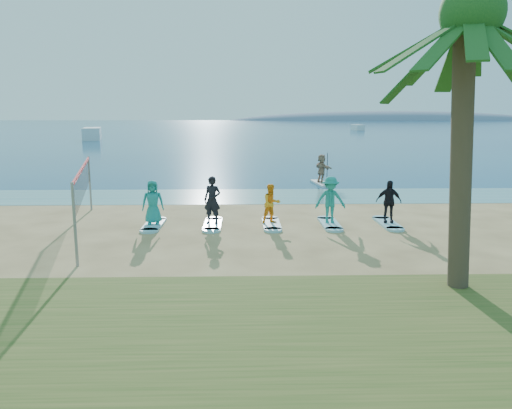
{
  "coord_description": "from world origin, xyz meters",
  "views": [
    {
      "loc": [
        0.26,
        -16.21,
        4.44
      ],
      "look_at": [
        0.76,
        2.0,
        1.1
      ],
      "focal_mm": 35.0,
      "sensor_mm": 36.0,
      "label": 1
    }
  ],
  "objects_px": {
    "boat_offshore_a": "(92,140)",
    "boat_offshore_b": "(357,130)",
    "student_0": "(153,202)",
    "student_3": "(330,200)",
    "surfboard_4": "(388,223)",
    "paddleboarder": "(322,168)",
    "paddleboard": "(321,183)",
    "surfboard_2": "(271,224)",
    "volleyball_net": "(83,182)",
    "student_4": "(389,201)",
    "surfboard_3": "(330,224)",
    "student_1": "(212,200)",
    "palm_tree": "(472,16)",
    "surfboard_0": "(154,225)",
    "student_2": "(271,204)",
    "surfboard_1": "(213,224)"
  },
  "relations": [
    {
      "from": "student_3",
      "to": "student_4",
      "type": "distance_m",
      "value": 2.36
    },
    {
      "from": "student_3",
      "to": "surfboard_4",
      "type": "xyz_separation_m",
      "value": [
        2.36,
        0.0,
        -0.98
      ]
    },
    {
      "from": "paddleboard",
      "to": "student_1",
      "type": "height_order",
      "value": "student_1"
    },
    {
      "from": "paddleboard",
      "to": "student_2",
      "type": "distance_m",
      "value": 12.24
    },
    {
      "from": "surfboard_1",
      "to": "student_2",
      "type": "relative_size",
      "value": 1.39
    },
    {
      "from": "boat_offshore_b",
      "to": "surfboard_4",
      "type": "distance_m",
      "value": 114.45
    },
    {
      "from": "boat_offshore_a",
      "to": "student_1",
      "type": "height_order",
      "value": "student_1"
    },
    {
      "from": "volleyball_net",
      "to": "surfboard_2",
      "type": "bearing_deg",
      "value": 7.55
    },
    {
      "from": "boat_offshore_a",
      "to": "surfboard_0",
      "type": "height_order",
      "value": "boat_offshore_a"
    },
    {
      "from": "palm_tree",
      "to": "student_4",
      "type": "xyz_separation_m",
      "value": [
        0.5,
        7.48,
        -5.73
      ]
    },
    {
      "from": "student_3",
      "to": "surfboard_4",
      "type": "height_order",
      "value": "student_3"
    },
    {
      "from": "student_1",
      "to": "student_3",
      "type": "bearing_deg",
      "value": 16.88
    },
    {
      "from": "paddleboarder",
      "to": "paddleboard",
      "type": "bearing_deg",
      "value": -0.0
    },
    {
      "from": "surfboard_3",
      "to": "volleyball_net",
      "type": "bearing_deg",
      "value": -174.32
    },
    {
      "from": "surfboard_2",
      "to": "surfboard_3",
      "type": "bearing_deg",
      "value": 0.0
    },
    {
      "from": "boat_offshore_a",
      "to": "student_4",
      "type": "bearing_deg",
      "value": -78.16
    },
    {
      "from": "boat_offshore_a",
      "to": "student_2",
      "type": "distance_m",
      "value": 71.47
    },
    {
      "from": "student_0",
      "to": "student_2",
      "type": "distance_m",
      "value": 4.72
    },
    {
      "from": "student_0",
      "to": "student_4",
      "type": "bearing_deg",
      "value": -8.78
    },
    {
      "from": "paddleboard",
      "to": "surfboard_2",
      "type": "xyz_separation_m",
      "value": [
        -3.84,
        -11.59,
        -0.01
      ]
    },
    {
      "from": "boat_offshore_b",
      "to": "student_0",
      "type": "relative_size",
      "value": 3.31
    },
    {
      "from": "boat_offshore_a",
      "to": "surfboard_1",
      "type": "relative_size",
      "value": 3.93
    },
    {
      "from": "surfboard_1",
      "to": "student_4",
      "type": "height_order",
      "value": "student_4"
    },
    {
      "from": "palm_tree",
      "to": "student_3",
      "type": "height_order",
      "value": "palm_tree"
    },
    {
      "from": "surfboard_1",
      "to": "surfboard_4",
      "type": "relative_size",
      "value": 1.0
    },
    {
      "from": "volleyball_net",
      "to": "student_2",
      "type": "xyz_separation_m",
      "value": [
        7.12,
        0.94,
        -1.03
      ]
    },
    {
      "from": "paddleboarder",
      "to": "student_4",
      "type": "height_order",
      "value": "paddleboarder"
    },
    {
      "from": "palm_tree",
      "to": "surfboard_0",
      "type": "distance_m",
      "value": 13.41
    },
    {
      "from": "boat_offshore_a",
      "to": "paddleboard",
      "type": "bearing_deg",
      "value": -74.36
    },
    {
      "from": "surfboard_0",
      "to": "surfboard_3",
      "type": "bearing_deg",
      "value": 0.0
    },
    {
      "from": "student_0",
      "to": "surfboard_4",
      "type": "xyz_separation_m",
      "value": [
        9.44,
        0.0,
        -0.92
      ]
    },
    {
      "from": "boat_offshore_b",
      "to": "student_3",
      "type": "height_order",
      "value": "student_3"
    },
    {
      "from": "paddleboarder",
      "to": "student_3",
      "type": "relative_size",
      "value": 0.96
    },
    {
      "from": "volleyball_net",
      "to": "student_3",
      "type": "height_order",
      "value": "volleyball_net"
    },
    {
      "from": "surfboard_4",
      "to": "palm_tree",
      "type": "bearing_deg",
      "value": -93.8
    },
    {
      "from": "student_3",
      "to": "palm_tree",
      "type": "bearing_deg",
      "value": -75.29
    },
    {
      "from": "student_3",
      "to": "surfboard_4",
      "type": "distance_m",
      "value": 2.56
    },
    {
      "from": "volleyball_net",
      "to": "paddleboard",
      "type": "height_order",
      "value": "volleyball_net"
    },
    {
      "from": "palm_tree",
      "to": "surfboard_2",
      "type": "height_order",
      "value": "palm_tree"
    },
    {
      "from": "surfboard_4",
      "to": "surfboard_3",
      "type": "bearing_deg",
      "value": 180.0
    },
    {
      "from": "paddleboarder",
      "to": "student_0",
      "type": "distance_m",
      "value": 14.41
    },
    {
      "from": "boat_offshore_b",
      "to": "student_4",
      "type": "xyz_separation_m",
      "value": [
        -24.4,
        -111.82,
        0.95
      ]
    },
    {
      "from": "boat_offshore_a",
      "to": "boat_offshore_b",
      "type": "xyz_separation_m",
      "value": [
        55.71,
        45.48,
        0.0
      ]
    },
    {
      "from": "volleyball_net",
      "to": "paddleboard",
      "type": "distance_m",
      "value": 16.75
    },
    {
      "from": "boat_offshore_a",
      "to": "student_0",
      "type": "relative_size",
      "value": 4.93
    },
    {
      "from": "student_0",
      "to": "student_4",
      "type": "xyz_separation_m",
      "value": [
        9.44,
        0.0,
        -0.02
      ]
    },
    {
      "from": "surfboard_2",
      "to": "palm_tree",
      "type": "bearing_deg",
      "value": -60.53
    },
    {
      "from": "paddleboarder",
      "to": "boat_offshore_a",
      "type": "xyz_separation_m",
      "value": [
        -30.44,
        54.75,
        -1.01
      ]
    },
    {
      "from": "volleyball_net",
      "to": "paddleboarder",
      "type": "relative_size",
      "value": 4.93
    },
    {
      "from": "paddleboard",
      "to": "student_4",
      "type": "relative_size",
      "value": 1.75
    }
  ]
}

